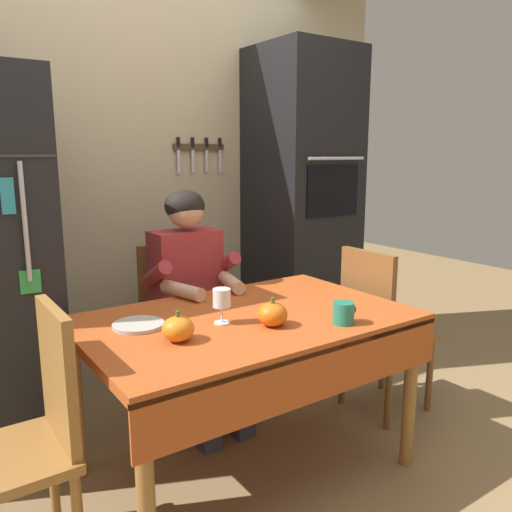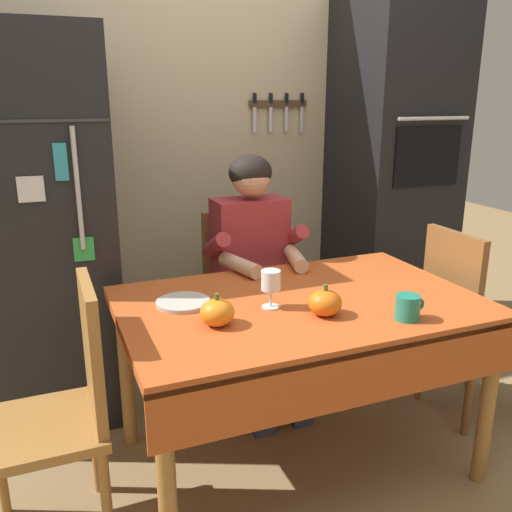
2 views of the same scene
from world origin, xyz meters
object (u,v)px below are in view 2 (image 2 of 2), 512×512
object	(u,v)px
wall_oven	(392,177)
chair_behind_person	(242,291)
refrigerator	(34,233)
coffee_mug	(408,307)
dining_table	(302,322)
chair_right_side	(465,316)
chair_left_side	(66,403)
wine_glass	(271,282)
pumpkin_large	(217,312)
pumpkin_medium	(325,303)
serving_tray	(183,302)
seated_person	(255,260)

from	to	relation	value
wall_oven	chair_behind_person	distance (m)	1.15
refrigerator	coffee_mug	bearing A→B (deg)	-43.96
dining_table	chair_right_side	xyz separation A→B (m)	(0.90, 0.07, -0.14)
chair_left_side	wine_glass	size ratio (longest dim) A/B	6.29
pumpkin_large	wine_glass	bearing A→B (deg)	18.83
pumpkin_large	pumpkin_medium	bearing A→B (deg)	-8.75
coffee_mug	pumpkin_large	size ratio (longest dim) A/B	0.95
chair_behind_person	chair_right_side	distance (m)	1.12
chair_behind_person	serving_tray	world-z (taller)	chair_behind_person
chair_behind_person	chair_right_side	world-z (taller)	same
wall_oven	coffee_mug	size ratio (longest dim) A/B	18.21
wall_oven	dining_table	bearing A→B (deg)	-138.69
chair_right_side	coffee_mug	size ratio (longest dim) A/B	8.06
pumpkin_medium	serving_tray	world-z (taller)	pumpkin_medium
wall_oven	chair_right_side	xyz separation A→B (m)	(-0.15, -0.85, -0.54)
serving_tray	pumpkin_medium	bearing A→B (deg)	-33.17
pumpkin_medium	serving_tray	xyz separation A→B (m)	(-0.46, 0.30, -0.04)
dining_table	seated_person	size ratio (longest dim) A/B	1.12
dining_table	wall_oven	bearing A→B (deg)	41.31
chair_behind_person	wine_glass	distance (m)	0.89
chair_right_side	seated_person	bearing A→B (deg)	148.05
dining_table	pumpkin_medium	size ratio (longest dim) A/B	11.35
refrigerator	wine_glass	bearing A→B (deg)	-47.71
chair_right_side	coffee_mug	world-z (taller)	chair_right_side
wine_glass	pumpkin_medium	bearing A→B (deg)	-42.55
wall_oven	serving_tray	bearing A→B (deg)	-152.49
chair_behind_person	chair_left_side	size ratio (longest dim) A/B	1.00
pumpkin_medium	serving_tray	size ratio (longest dim) A/B	0.59
chair_behind_person	pumpkin_large	xyz separation A→B (m)	(-0.42, -0.88, 0.28)
refrigerator	wine_glass	distance (m)	1.21
wall_oven	chair_left_side	distance (m)	2.23
dining_table	serving_tray	size ratio (longest dim) A/B	6.71
pumpkin_large	serving_tray	size ratio (longest dim) A/B	0.58
wine_glass	wall_oven	bearing A→B (deg)	38.08
refrigerator	serving_tray	world-z (taller)	refrigerator
wine_glass	pumpkin_large	world-z (taller)	wine_glass
chair_right_side	pumpkin_large	distance (m)	1.32
wall_oven	chair_behind_person	size ratio (longest dim) A/B	2.26
chair_left_side	chair_right_side	distance (m)	1.80
pumpkin_large	serving_tray	xyz separation A→B (m)	(-0.06, 0.24, -0.04)
seated_person	pumpkin_medium	size ratio (longest dim) A/B	10.09
serving_tray	seated_person	bearing A→B (deg)	43.46
seated_person	serving_tray	xyz separation A→B (m)	(-0.48, -0.46, 0.01)
wall_oven	seated_person	bearing A→B (deg)	-162.43
pumpkin_medium	pumpkin_large	bearing A→B (deg)	171.25
wine_glass	refrigerator	bearing A→B (deg)	132.29
refrigerator	serving_tray	xyz separation A→B (m)	(0.51, -0.74, -0.15)
dining_table	pumpkin_medium	distance (m)	0.20
chair_behind_person	serving_tray	xyz separation A→B (m)	(-0.48, -0.65, 0.24)
chair_left_side	pumpkin_medium	bearing A→B (deg)	-7.97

